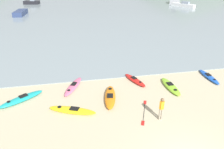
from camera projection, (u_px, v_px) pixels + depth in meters
bay_water at (91, 10)px, 50.02m from camera, size 160.00×70.00×0.06m
kayak_on_sand_0 at (171, 86)px, 17.30m from camera, size 0.80×2.97×0.32m
kayak_on_sand_1 at (135, 80)px, 18.27m from camera, size 1.50×2.71×0.33m
kayak_on_sand_2 at (72, 110)px, 14.40m from camera, size 3.27×1.93×0.31m
kayak_on_sand_3 at (110, 97)px, 15.82m from camera, size 1.36×3.26×0.40m
kayak_on_sand_4 at (22, 99)px, 15.58m from camera, size 3.05×2.42×0.39m
kayak_on_sand_5 at (209, 77)px, 18.87m from camera, size 0.63×2.91×0.30m
kayak_on_sand_6 at (73, 86)px, 17.34m from camera, size 1.87×3.14×0.30m
person_near_foreground at (162, 107)px, 13.36m from camera, size 0.32×0.21×1.56m
moored_boat_0 at (183, 5)px, 53.39m from camera, size 4.27×5.70×1.29m
moored_boat_2 at (32, 2)px, 57.56m from camera, size 4.18×2.82×1.40m
moored_boat_3 at (20, 13)px, 43.87m from camera, size 2.24×5.08×0.90m
moored_boat_4 at (175, 0)px, 58.74m from camera, size 4.31×5.04×2.05m
loose_paddle at (144, 112)px, 14.42m from camera, size 1.21×2.64×0.03m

